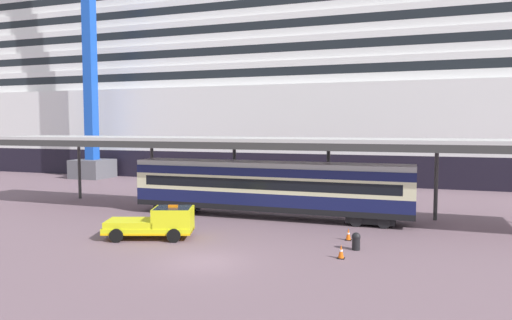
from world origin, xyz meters
The scene contains 9 objects.
ground_plane centered at (0.00, 0.00, 0.00)m, with size 400.00×400.00×0.00m, color #6E5662.
cruise_ship centered at (-9.86, 45.37, 13.94)m, with size 179.10×25.92×40.30m.
platform_canopy centered at (-0.34, 12.18, 5.60)m, with size 46.40×5.74×5.85m.
train_carriage centered at (-0.34, 11.76, 2.30)m, with size 20.54×2.81×4.11m.
service_truck centered at (-4.72, 3.52, 0.99)m, with size 5.57×3.58×2.02m.
traffic_cone_near centered at (6.33, 2.78, 0.36)m, with size 0.36×0.36×0.73m.
traffic_cone_mid centered at (6.17, 6.73, 0.35)m, with size 0.36×0.36×0.71m.
dockside_crane centered at (-29.33, 29.51, 19.98)m, with size 14.49×4.40×61.28m.
quay_bollard centered at (6.86, 4.71, 0.52)m, with size 0.48×0.48×0.96m.
Camera 1 is at (9.73, -20.51, 6.71)m, focal length 32.56 mm.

